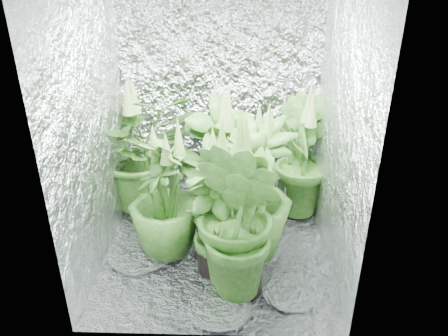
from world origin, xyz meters
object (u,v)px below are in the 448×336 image
object	(u,v)px
plant_f	(215,216)
plant_g	(240,219)
plant_a	(142,149)
plant_d	(164,198)
circulation_fan	(289,197)
plant_c	(298,160)
plant_e	(222,191)
plant_h	(252,192)
plant_b	(222,166)

from	to	relation	value
plant_f	plant_g	bearing A→B (deg)	-50.46
plant_a	plant_d	world-z (taller)	plant_a
circulation_fan	plant_c	bearing A→B (deg)	53.35
plant_e	plant_h	xyz separation A→B (m)	(0.21, -0.14, 0.07)
plant_d	circulation_fan	distance (m)	1.13
plant_f	plant_d	bearing A→B (deg)	152.50
plant_a	circulation_fan	size ratio (longest dim) A/B	3.04
plant_b	plant_d	bearing A→B (deg)	-135.63
plant_b	plant_f	size ratio (longest dim) A/B	1.17
plant_c	plant_e	xyz separation A→B (m)	(-0.60, -0.45, -0.04)
plant_a	plant_h	size ratio (longest dim) A/B	1.05
plant_e	plant_h	size ratio (longest dim) A/B	0.84
plant_d	plant_h	xyz separation A→B (m)	(0.61, -0.00, 0.05)
plant_b	plant_d	xyz separation A→B (m)	(-0.39, -0.38, -0.06)
plant_c	circulation_fan	xyz separation A→B (m)	(-0.05, -0.05, -0.32)
plant_d	plant_g	bearing A→B (deg)	-36.11
plant_b	plant_d	distance (m)	0.55
plant_b	plant_h	bearing A→B (deg)	-60.11
plant_d	plant_c	bearing A→B (deg)	30.39
plant_c	plant_h	distance (m)	0.70
plant_e	plant_h	bearing A→B (deg)	-32.98
plant_c	plant_b	bearing A→B (deg)	-161.44
circulation_fan	plant_g	bearing A→B (deg)	-104.69
plant_a	circulation_fan	distance (m)	1.29
plant_g	circulation_fan	bearing A→B (deg)	65.58
plant_a	plant_b	distance (m)	0.73
plant_a	plant_e	size ratio (longest dim) A/B	1.25
circulation_fan	plant_b	bearing A→B (deg)	-154.82
plant_b	plant_f	world-z (taller)	plant_b
plant_c	plant_d	size ratio (longest dim) A/B	1.07
plant_h	circulation_fan	xyz separation A→B (m)	(0.34, 0.54, -0.35)
plant_h	plant_e	bearing A→B (deg)	147.02
plant_c	plant_e	world-z (taller)	plant_c
plant_f	circulation_fan	world-z (taller)	plant_f
plant_a	plant_h	world-z (taller)	plant_a
plant_e	plant_f	world-z (taller)	plant_f
plant_b	plant_h	size ratio (longest dim) A/B	1.01
plant_f	plant_g	distance (m)	0.27
circulation_fan	plant_e	bearing A→B (deg)	-134.26
plant_d	plant_f	world-z (taller)	plant_d
plant_d	circulation_fan	world-z (taller)	plant_d
plant_b	plant_e	xyz separation A→B (m)	(0.01, -0.24, -0.07)
plant_e	circulation_fan	world-z (taller)	plant_e
plant_b	plant_c	world-z (taller)	plant_b
plant_a	plant_c	world-z (taller)	plant_a
plant_c	plant_d	world-z (taller)	plant_c
plant_d	plant_f	distance (m)	0.42
plant_a	plant_e	world-z (taller)	plant_a
plant_c	circulation_fan	world-z (taller)	plant_c
plant_a	plant_b	world-z (taller)	plant_b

